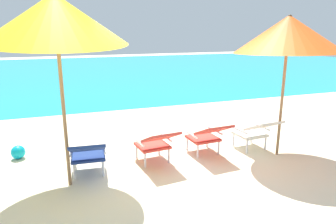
# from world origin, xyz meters

# --- Properties ---
(ground_plane) EXTENTS (40.00, 40.00, 0.00)m
(ground_plane) POSITION_xyz_m (0.00, 4.00, 0.00)
(ground_plane) COLOR beige
(ocean_band) EXTENTS (40.00, 18.00, 0.01)m
(ocean_band) POSITION_xyz_m (0.00, 12.86, 0.00)
(ocean_band) COLOR teal
(ocean_band) RESTS_ON ground_plane
(lounge_chair_far_left) EXTENTS (0.61, 0.92, 0.68)m
(lounge_chair_far_left) POSITION_xyz_m (-1.55, -0.12, 0.40)
(lounge_chair_far_left) COLOR navy
(lounge_chair_far_left) RESTS_ON ground_plane
(lounge_chair_near_left) EXTENTS (0.62, 0.92, 0.68)m
(lounge_chair_near_left) POSITION_xyz_m (-0.41, -0.02, 0.40)
(lounge_chair_near_left) COLOR red
(lounge_chair_near_left) RESTS_ON ground_plane
(lounge_chair_near_right) EXTENTS (0.59, 0.91, 0.68)m
(lounge_chair_near_right) POSITION_xyz_m (0.58, 0.03, 0.40)
(lounge_chair_near_right) COLOR red
(lounge_chair_near_right) RESTS_ON ground_plane
(lounge_chair_far_right) EXTENTS (0.60, 0.91, 0.68)m
(lounge_chair_far_right) POSITION_xyz_m (1.54, -0.07, 0.40)
(lounge_chair_far_right) COLOR silver
(lounge_chair_far_right) RESTS_ON ground_plane
(beach_umbrella_left) EXTENTS (2.05, 2.09, 2.77)m
(beach_umbrella_left) POSITION_xyz_m (-1.85, -0.29, 2.38)
(beach_umbrella_left) COLOR olive
(beach_umbrella_left) RESTS_ON ground_plane
(beach_umbrella_right) EXTENTS (2.17, 2.18, 2.50)m
(beach_umbrella_right) POSITION_xyz_m (1.83, -0.36, 2.17)
(beach_umbrella_right) COLOR olive
(beach_umbrella_right) RESTS_ON ground_plane
(beach_ball) EXTENTS (0.25, 0.25, 0.25)m
(beach_ball) POSITION_xyz_m (-2.67, 1.03, 0.12)
(beach_ball) COLOR #0A93AD
(beach_ball) RESTS_ON ground_plane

